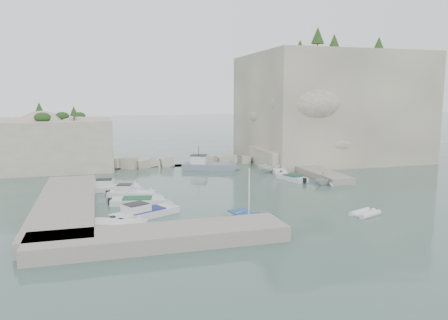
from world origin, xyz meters
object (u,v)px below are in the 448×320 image
object	(u,v)px
motorboat_b	(132,197)
rowboat	(249,222)
tender_east_c	(278,173)
motorboat_c	(137,204)
tender_east_b	(292,180)
work_boat	(209,169)
inflatable_dinghy	(365,215)
tender_east_d	(271,172)
tender_east_a	(324,185)
motorboat_d	(145,216)
motorboat_e	(118,228)
motorboat_a	(112,191)

from	to	relation	value
motorboat_b	rowboat	size ratio (longest dim) A/B	1.04
tender_east_c	motorboat_c	bearing A→B (deg)	134.24
tender_east_b	work_boat	bearing A→B (deg)	21.31
motorboat_c	tender_east_b	size ratio (longest dim) A/B	1.16
inflatable_dinghy	tender_east_d	bearing A→B (deg)	66.09
tender_east_a	work_boat	xyz separation A→B (m)	(-10.35, 14.16, 0.00)
motorboat_d	motorboat_e	xyz separation A→B (m)	(-2.47, -2.84, 0.00)
motorboat_b	tender_east_a	size ratio (longest dim) A/B	1.72
motorboat_a	tender_east_d	bearing A→B (deg)	24.05
tender_east_b	tender_east_c	distance (m)	5.52
motorboat_a	tender_east_c	xyz separation A→B (m)	(22.20, 5.44, 0.00)
motorboat_e	tender_east_d	bearing A→B (deg)	67.64
inflatable_dinghy	work_boat	xyz separation A→B (m)	(-7.12, 27.22, 0.00)
tender_east_c	work_boat	size ratio (longest dim) A/B	0.58
rowboat	tender_east_c	bearing A→B (deg)	-39.29
tender_east_d	work_boat	size ratio (longest dim) A/B	0.48
motorboat_b	motorboat_e	size ratio (longest dim) A/B	1.09
motorboat_d	motorboat_e	world-z (taller)	motorboat_d
inflatable_dinghy	tender_east_c	world-z (taller)	tender_east_c
tender_east_a	tender_east_d	size ratio (longest dim) A/B	0.78
tender_east_d	motorboat_e	bearing A→B (deg)	130.29
motorboat_d	work_boat	world-z (taller)	work_boat
tender_east_b	motorboat_d	bearing A→B (deg)	105.57
tender_east_a	work_boat	distance (m)	17.54
tender_east_a	tender_east_b	bearing A→B (deg)	18.81
inflatable_dinghy	tender_east_c	size ratio (longest dim) A/B	0.60
motorboat_a	motorboat_e	xyz separation A→B (m)	(-0.11, -14.42, 0.00)
tender_east_a	work_boat	bearing A→B (deg)	20.01
rowboat	inflatable_dinghy	bearing A→B (deg)	-105.71
tender_east_d	motorboat_a	bearing A→B (deg)	102.78
motorboat_a	rowboat	bearing A→B (deg)	-48.45
tender_east_c	inflatable_dinghy	bearing A→B (deg)	-170.67
motorboat_e	inflatable_dinghy	world-z (taller)	motorboat_e
motorboat_c	work_boat	xyz separation A→B (m)	(11.67, 17.49, 0.00)
motorboat_a	motorboat_b	bearing A→B (deg)	-55.60
tender_east_c	work_boat	world-z (taller)	work_boat
tender_east_b	tender_east_c	xyz separation A→B (m)	(0.52, 5.50, 0.00)
tender_east_b	work_boat	xyz separation A→B (m)	(-7.90, 10.66, 0.00)
motorboat_b	tender_east_c	bearing A→B (deg)	42.26
motorboat_b	tender_east_d	bearing A→B (deg)	45.11
motorboat_c	tender_east_a	bearing A→B (deg)	19.35
motorboat_e	tender_east_b	bearing A→B (deg)	57.15
motorboat_a	motorboat_d	xyz separation A→B (m)	(2.36, -11.58, 0.00)
motorboat_b	motorboat_e	xyz separation A→B (m)	(-1.92, -10.82, 0.00)
inflatable_dinghy	tender_east_d	xyz separation A→B (m)	(0.54, 22.91, 0.00)
motorboat_e	inflatable_dinghy	distance (m)	21.12
inflatable_dinghy	tender_east_a	xyz separation A→B (m)	(3.24, 13.06, 0.00)
motorboat_a	motorboat_c	world-z (taller)	motorboat_a
motorboat_d	work_boat	distance (m)	24.95
rowboat	tender_east_b	bearing A→B (deg)	-45.96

